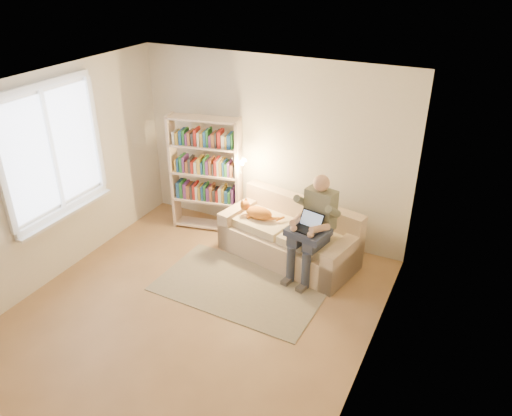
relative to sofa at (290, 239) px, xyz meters
The scene contains 13 objects.
floor 1.80m from the sofa, 107.97° to the right, with size 4.50×4.50×0.00m, color #986E45.
ceiling 2.92m from the sofa, 107.97° to the right, with size 4.00×4.50×0.02m, color white.
wall_left 3.22m from the sofa, 146.40° to the right, with size 0.02×4.50×2.60m, color silver.
wall_right 2.45m from the sofa, 49.42° to the right, with size 0.02×4.50×2.60m, color silver.
wall_back 1.28m from the sofa, 134.64° to the left, with size 4.00×0.02×2.60m, color silver.
window 3.11m from the sofa, 149.11° to the right, with size 0.12×1.52×1.69m.
sofa is the anchor object (origin of this frame).
person 0.67m from the sofa, 29.90° to the right, with size 0.49×0.67×1.37m.
cat 0.55m from the sofa, behind, with size 0.59×0.28×0.21m.
blanket 0.65m from the sofa, 44.93° to the right, with size 0.49×0.40×0.09m, color #272F45.
laptop 0.70m from the sofa, 43.93° to the right, with size 0.36×0.34×0.25m.
bookshelf 1.60m from the sofa, behind, with size 1.19×0.47×1.75m.
rug 1.03m from the sofa, 106.69° to the right, with size 2.07×1.22×0.01m, color gray.
Camera 1 is at (2.71, -3.75, 3.83)m, focal length 35.00 mm.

